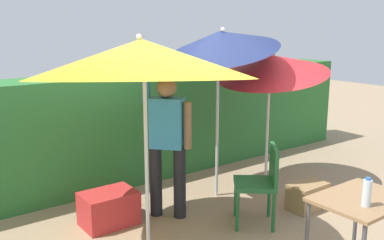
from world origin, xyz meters
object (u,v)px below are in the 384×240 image
Objects in this scene: person_vendor at (167,137)px; bottle_water at (367,193)px; umbrella_orange at (142,60)px; chair_plastic at (261,180)px; folding_table at (361,208)px; cooler_box at (109,208)px; umbrella_yellow at (220,42)px; crate_cardboard at (308,196)px; umbrella_rainbow at (272,65)px.

person_vendor reaches higher than bottle_water.
chair_plastic is at bearing -13.00° from umbrella_orange.
chair_plastic is at bearing -48.23° from person_vendor.
person_vendor reaches higher than folding_table.
chair_plastic is at bearing -36.26° from cooler_box.
umbrella_yellow is 2.87× the size of folding_table.
crate_cardboard is (2.09, -1.03, -0.03)m from cooler_box.
umbrella_orange is 2.29m from folding_table.
cooler_box is at bearing 176.35° from umbrella_yellow.
cooler_box is at bearing 143.74° from chair_plastic.
bottle_water is (0.48, -2.14, -0.08)m from person_vendor.
umbrella_orange is 1.19m from person_vendor.
cooler_box reaches higher than crate_cardboard.
bottle_water is (-0.14, -0.12, 0.20)m from folding_table.
umbrella_yellow reaches higher than folding_table.
umbrella_yellow is at bearing 80.71° from chair_plastic.
umbrella_yellow is 2.53m from bottle_water.
umbrella_yellow reaches higher than crate_cardboard.
umbrella_orange is 9.14× the size of bottle_water.
crate_cardboard is at bearing -9.66° from umbrella_orange.
cooler_box is (-1.49, 0.10, -1.77)m from umbrella_yellow.
umbrella_orange is 2.20m from bottle_water.
crate_cardboard is at bearing -26.38° from cooler_box.
umbrella_yellow is at bearing 122.40° from crate_cardboard.
umbrella_yellow is 4.91× the size of crate_cardboard.
umbrella_orange is 1.80m from cooler_box.
crate_cardboard is (-0.16, -0.81, -1.49)m from umbrella_rainbow.
chair_plastic is 1.52× the size of cooler_box.
crate_cardboard is at bearing -57.60° from umbrella_yellow.
cooler_box is at bearing 119.64° from folding_table.
umbrella_yellow reaches higher than umbrella_orange.
umbrella_orange reaches higher than folding_table.
bottle_water is (-0.22, -1.36, 0.35)m from chair_plastic.
cooler_box is 2.69m from bottle_water.
umbrella_yellow is 2.58× the size of chair_plastic.
umbrella_rainbow is at bearing 12.01° from umbrella_orange.
crate_cardboard is 1.77m from bottle_water.
crate_cardboard is 1.53m from folding_table.
umbrella_rainbow is at bearing -0.85° from person_vendor.
umbrella_orange is at bearing 167.00° from chair_plastic.
umbrella_rainbow reaches higher than chair_plastic.
chair_plastic is (0.70, -0.78, -0.42)m from person_vendor.
umbrella_yellow reaches higher than chair_plastic.
person_vendor is at bearing 40.09° from umbrella_orange.
chair_plastic is (-0.90, -0.76, -1.14)m from umbrella_rainbow.
person_vendor is 3.22× the size of cooler_box.
umbrella_rainbow is 1.70m from crate_cardboard.
umbrella_yellow is 2.12m from crate_cardboard.
person_vendor reaches higher than chair_plastic.
cooler_box is at bearing 115.72° from bottle_water.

